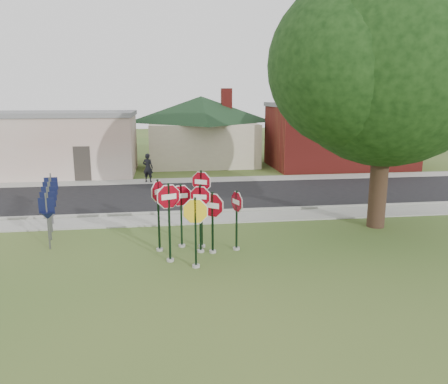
{
  "coord_description": "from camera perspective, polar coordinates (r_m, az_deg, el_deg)",
  "views": [
    {
      "loc": [
        -0.97,
        -12.61,
        5.21
      ],
      "look_at": [
        1.05,
        2.0,
        1.96
      ],
      "focal_mm": 35.0,
      "sensor_mm": 36.0,
      "label": 1
    }
  ],
  "objects": [
    {
      "name": "stop_sign_far_left",
      "position": [
        14.87,
        -8.58,
        -1.8
      ],
      "size": [
        0.54,
        0.84,
        2.59
      ],
      "color": "gray",
      "rests_on": "ground"
    },
    {
      "name": "stop_sign_left",
      "position": [
        13.83,
        -7.2,
        -2.5
      ],
      "size": [
        1.0,
        0.41,
        2.67
      ],
      "color": "gray",
      "rests_on": "ground"
    },
    {
      "name": "sidewalk_near",
      "position": [
        18.86,
        -4.62,
        -3.56
      ],
      "size": [
        60.0,
        1.6,
        0.06
      ],
      "primitive_type": "cube",
      "color": "gray",
      "rests_on": "ground"
    },
    {
      "name": "route_sign_row",
      "position": [
        18.11,
        -21.81,
        -1.19
      ],
      "size": [
        1.43,
        4.63,
        2.0
      ],
      "color": "#59595E",
      "rests_on": "ground"
    },
    {
      "name": "oak_tree",
      "position": [
        18.25,
        20.66,
        16.06
      ],
      "size": [
        11.79,
        11.19,
        10.71
      ],
      "color": "black",
      "rests_on": "ground"
    },
    {
      "name": "stop_sign_center",
      "position": [
        14.62,
        -3.12,
        -2.41
      ],
      "size": [
        0.92,
        0.33,
        2.43
      ],
      "color": "gray",
      "rests_on": "ground"
    },
    {
      "name": "pedestrian",
      "position": [
        27.02,
        -9.91,
        3.15
      ],
      "size": [
        0.75,
        0.63,
        1.76
      ],
      "primitive_type": "imported",
      "rotation": [
        0.0,
        0.0,
        2.75
      ],
      "color": "black",
      "rests_on": "sidewalk_far"
    },
    {
      "name": "stop_sign_right",
      "position": [
        14.58,
        -1.51,
        -2.93
      ],
      "size": [
        0.93,
        0.69,
        2.23
      ],
      "color": "gray",
      "rests_on": "ground"
    },
    {
      "name": "building_house",
      "position": [
        34.77,
        -2.98,
        9.84
      ],
      "size": [
        11.6,
        11.6,
        6.2
      ],
      "color": "beige",
      "rests_on": "ground"
    },
    {
      "name": "bg_tree_right",
      "position": [
        44.92,
        23.43,
        11.91
      ],
      "size": [
        5.6,
        5.6,
        8.4
      ],
      "color": "black",
      "rests_on": "ground"
    },
    {
      "name": "stop_sign_yellow",
      "position": [
        13.34,
        -3.75,
        -4.12
      ],
      "size": [
        1.07,
        0.24,
        2.34
      ],
      "color": "gray",
      "rests_on": "ground"
    },
    {
      "name": "building_stucco",
      "position": [
        31.79,
        -22.57,
        5.96
      ],
      "size": [
        12.2,
        6.2,
        4.2
      ],
      "color": "silver",
      "rests_on": "ground"
    },
    {
      "name": "building_brick",
      "position": [
        33.81,
        14.85,
        7.26
      ],
      "size": [
        10.2,
        6.2,
        4.75
      ],
      "color": "maroon",
      "rests_on": "ground"
    },
    {
      "name": "curb",
      "position": [
        19.81,
        -4.79,
        -2.66
      ],
      "size": [
        60.0,
        0.2,
        0.14
      ],
      "primitive_type": "cube",
      "color": "gray",
      "rests_on": "ground"
    },
    {
      "name": "stop_sign_back_left",
      "position": [
        15.2,
        -5.63,
        -2.01
      ],
      "size": [
        0.99,
        0.29,
        2.36
      ],
      "color": "gray",
      "rests_on": "ground"
    },
    {
      "name": "sidewalk_far",
      "position": [
        27.42,
        -5.69,
        1.48
      ],
      "size": [
        60.0,
        1.6,
        0.06
      ],
      "primitive_type": "cube",
      "color": "gray",
      "rests_on": "ground"
    },
    {
      "name": "ground",
      "position": [
        13.67,
        -3.26,
        -9.99
      ],
      "size": [
        120.0,
        120.0,
        0.0
      ],
      "primitive_type": "plane",
      "color": "#365821",
      "rests_on": "ground"
    },
    {
      "name": "stop_sign_far_right",
      "position": [
        14.88,
        1.66,
        -2.77
      ],
      "size": [
        0.35,
        0.93,
        2.2
      ],
      "color": "gray",
      "rests_on": "ground"
    },
    {
      "name": "stop_sign_back_right",
      "position": [
        15.04,
        -2.97,
        -0.87
      ],
      "size": [
        0.85,
        0.51,
        2.84
      ],
      "color": "gray",
      "rests_on": "ground"
    },
    {
      "name": "road",
      "position": [
        23.21,
        -5.27,
        -0.54
      ],
      "size": [
        60.0,
        7.0,
        0.04
      ],
      "primitive_type": "cube",
      "color": "black",
      "rests_on": "ground"
    }
  ]
}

